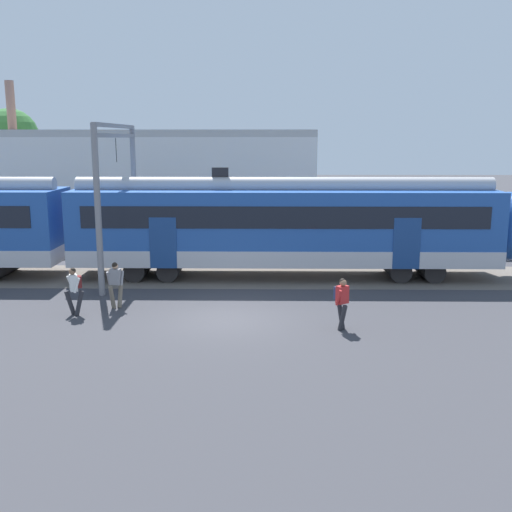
% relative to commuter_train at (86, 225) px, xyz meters
% --- Properties ---
extents(ground_plane, '(160.00, 160.00, 0.00)m').
position_rel_commuter_train_xyz_m(ground_plane, '(6.48, -6.23, -2.25)').
color(ground_plane, '#38383D').
extents(track_bed, '(80.00, 4.40, 0.01)m').
position_rel_commuter_train_xyz_m(track_bed, '(-2.48, 0.00, -2.25)').
color(track_bed, '#605951').
rests_on(track_bed, ground).
extents(commuter_train, '(38.05, 3.07, 4.73)m').
position_rel_commuter_train_xyz_m(commuter_train, '(0.00, 0.00, 0.00)').
color(commuter_train, silver).
rests_on(commuter_train, ground).
extents(pedestrian_white, '(0.71, 0.52, 1.67)m').
position_rel_commuter_train_xyz_m(pedestrian_white, '(1.26, -5.85, -1.26)').
color(pedestrian_white, '#28282D').
rests_on(pedestrian_white, ground).
extents(pedestrian_grey, '(0.60, 0.61, 1.67)m').
position_rel_commuter_train_xyz_m(pedestrian_grey, '(2.43, -4.96, -1.29)').
color(pedestrian_grey, '#6B6051').
rests_on(pedestrian_grey, ground).
extents(pedestrian_red, '(0.51, 0.71, 1.67)m').
position_rel_commuter_train_xyz_m(pedestrian_red, '(10.13, -7.27, -1.26)').
color(pedestrian_red, '#28282D').
rests_on(pedestrian_red, ground).
extents(catenary_gantry, '(0.24, 6.64, 6.53)m').
position_rel_commuter_train_xyz_m(catenary_gantry, '(1.44, 0.00, 2.06)').
color(catenary_gantry, gray).
rests_on(catenary_gantry, ground).
extents(background_building, '(21.98, 5.00, 9.20)m').
position_rel_commuter_train_xyz_m(background_building, '(-0.44, 9.99, 0.95)').
color(background_building, beige).
rests_on(background_building, ground).
extents(street_tree_left, '(3.50, 3.50, 7.79)m').
position_rel_commuter_train_xyz_m(street_tree_left, '(-8.34, 12.72, 3.74)').
color(street_tree_left, brown).
rests_on(street_tree_left, ground).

